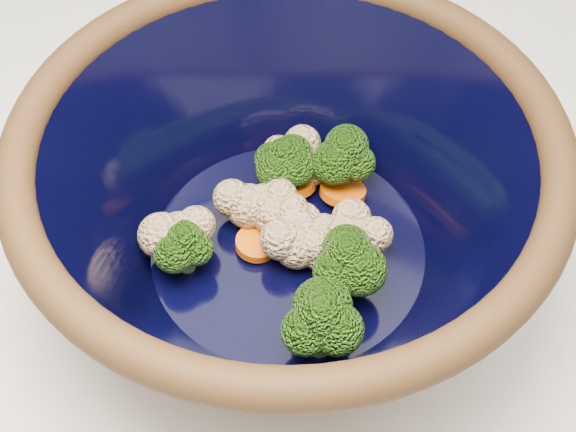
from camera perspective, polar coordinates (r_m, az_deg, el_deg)
name	(u,v)px	position (r m, az deg, el deg)	size (l,w,h in m)	color
mixing_bowl	(288,202)	(0.49, 0.00, 0.99)	(0.40, 0.40, 0.14)	black
vegetable_pile	(298,228)	(0.51, 0.72, -0.84)	(0.15, 0.17, 0.05)	#608442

